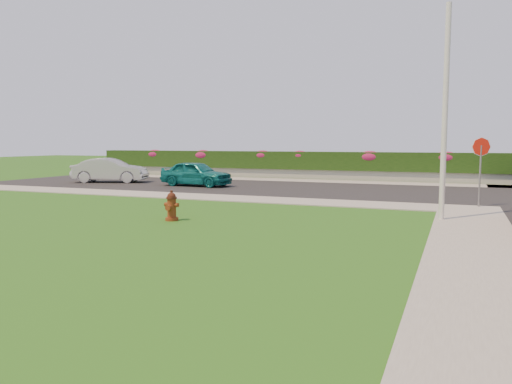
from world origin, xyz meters
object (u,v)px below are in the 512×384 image
at_px(sedan_silver, 110,170).
at_px(utility_pole, 445,114).
at_px(fire_hydrant, 172,206).
at_px(stop_sign, 481,156).
at_px(sedan_teal, 196,173).

relative_size(sedan_silver, utility_pole, 0.66).
bearing_deg(fire_hydrant, stop_sign, 37.54).
relative_size(fire_hydrant, stop_sign, 0.36).
height_order(utility_pole, stop_sign, utility_pole).
xyz_separation_m(fire_hydrant, sedan_silver, (-10.43, 10.42, 0.30)).
distance_m(utility_pole, stop_sign, 3.96).
height_order(fire_hydrant, sedan_teal, sedan_teal).
xyz_separation_m(sedan_silver, stop_sign, (18.83, -3.88, 1.10)).
bearing_deg(utility_pole, fire_hydrant, -157.88).
relative_size(sedan_teal, stop_sign, 1.53).
bearing_deg(stop_sign, sedan_teal, 163.42).
bearing_deg(sedan_teal, utility_pole, -116.40).
relative_size(fire_hydrant, sedan_silver, 0.22).
relative_size(fire_hydrant, utility_pole, 0.14).
relative_size(fire_hydrant, sedan_teal, 0.23).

